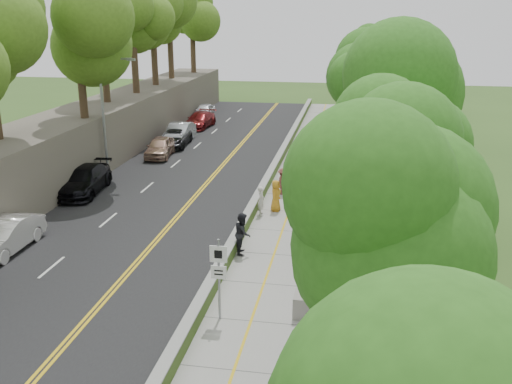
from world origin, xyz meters
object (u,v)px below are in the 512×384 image
at_px(streetlight, 106,109).
at_px(construction_barrel, 336,151).
at_px(person_far, 336,139).
at_px(signpost, 219,271).
at_px(concrete_block, 311,305).
at_px(painter_0, 276,196).
at_px(car_1, 5,236).

bearing_deg(streetlight, construction_barrel, 29.43).
bearing_deg(person_far, construction_barrel, 115.66).
relative_size(signpost, concrete_block, 2.47).
height_order(signpost, person_far, signpost).
distance_m(signpost, painter_0, 12.04).
xyz_separation_m(construction_barrel, concrete_block, (0.00, -24.58, 0.00)).
bearing_deg(concrete_block, streetlight, 132.26).
bearing_deg(car_1, streetlight, 91.37).
bearing_deg(car_1, person_far, 58.06).
bearing_deg(painter_0, person_far, -0.37).
xyz_separation_m(streetlight, construction_barrel, (14.76, 8.33, -4.18)).
xyz_separation_m(concrete_block, car_1, (-14.41, 3.48, 0.34)).
height_order(signpost, car_1, signpost).
height_order(car_1, painter_0, painter_0).
bearing_deg(painter_0, streetlight, 76.90).
bearing_deg(person_far, painter_0, 102.74).
relative_size(construction_barrel, person_far, 0.45).
distance_m(streetlight, person_far, 18.34).
xyz_separation_m(construction_barrel, person_far, (-0.10, 2.05, 0.50)).
relative_size(streetlight, construction_barrel, 9.66).
relative_size(concrete_block, painter_0, 0.71).
relative_size(car_1, person_far, 2.55).
height_order(construction_barrel, person_far, person_far).
distance_m(car_1, painter_0, 13.92).
bearing_deg(painter_0, concrete_block, -156.00).
height_order(concrete_block, person_far, person_far).
height_order(construction_barrel, car_1, car_1).
relative_size(construction_barrel, painter_0, 0.47).
bearing_deg(person_far, streetlight, 58.16).
distance_m(signpost, car_1, 11.99).
xyz_separation_m(signpost, car_1, (-11.16, 4.25, -1.16)).
xyz_separation_m(car_1, painter_0, (11.56, 7.75, 0.13)).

